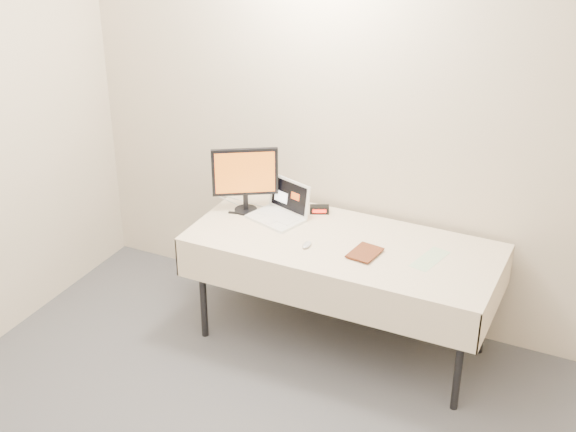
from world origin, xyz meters
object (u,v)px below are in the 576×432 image
at_px(laptop, 281,209).
at_px(monitor, 245,175).
at_px(book, 354,236).
at_px(table, 343,251).

distance_m(laptop, monitor, 0.31).
xyz_separation_m(monitor, book, (0.82, -0.19, -0.15)).
bearing_deg(book, laptop, 167.58).
bearing_deg(table, monitor, 171.10).
bearing_deg(table, laptop, 164.49).
bearing_deg(monitor, table, -40.24).
distance_m(table, laptop, 0.51).
height_order(monitor, book, monitor).
bearing_deg(laptop, monitor, -157.47).
bearing_deg(book, monitor, 174.68).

